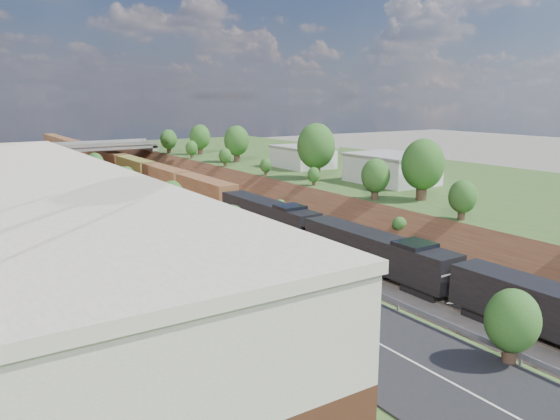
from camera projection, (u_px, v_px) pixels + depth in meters
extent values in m
cube|color=#305523|center=(397.00, 187.00, 93.37)|extent=(44.00, 180.00, 5.00)
cube|color=brown|center=(150.00, 236.00, 70.48)|extent=(10.00, 180.00, 10.00)
cube|color=brown|center=(291.00, 216.00, 82.18)|extent=(10.00, 180.00, 10.00)
cube|color=gray|center=(209.00, 227.00, 74.93)|extent=(1.58, 180.00, 0.18)
cube|color=gray|center=(242.00, 222.00, 77.69)|extent=(1.58, 180.00, 0.18)
cube|color=black|center=(113.00, 201.00, 67.05)|extent=(8.00, 180.00, 0.10)
cube|color=#99999E|center=(145.00, 194.00, 69.13)|extent=(0.06, 171.00, 0.30)
cube|color=brown|center=(33.00, 249.00, 42.11)|extent=(14.00, 62.00, 2.20)
cube|color=#ECE4CB|center=(29.00, 208.00, 41.45)|extent=(14.00, 62.00, 4.30)
cube|color=#ECE4CB|center=(26.00, 176.00, 40.96)|extent=(14.30, 62.30, 0.50)
cube|color=gray|center=(50.00, 163.00, 120.53)|extent=(1.50, 8.00, 6.20)
cube|color=gray|center=(150.00, 157.00, 132.77)|extent=(1.50, 8.00, 6.20)
cube|color=gray|center=(102.00, 147.00, 126.02)|extent=(24.00, 8.00, 1.00)
cube|color=gray|center=(106.00, 145.00, 122.57)|extent=(24.00, 0.30, 0.80)
cube|color=gray|center=(97.00, 142.00, 129.14)|extent=(24.00, 0.30, 0.80)
cube|color=silver|center=(391.00, 170.00, 80.83)|extent=(9.00, 12.00, 4.00)
cube|color=silver|center=(303.00, 157.00, 98.68)|extent=(8.00, 10.00, 3.60)
cylinder|color=#473323|center=(422.00, 189.00, 67.65)|extent=(1.30, 1.30, 2.62)
ellipsoid|color=#325A20|center=(423.00, 164.00, 67.00)|extent=(5.25, 5.25, 6.30)
cylinder|color=#473323|center=(345.00, 282.00, 36.03)|extent=(0.66, 0.66, 1.22)
ellipsoid|color=#325A20|center=(345.00, 261.00, 35.73)|extent=(2.45, 2.45, 2.94)
cube|color=black|center=(375.00, 250.00, 54.67)|extent=(3.26, 19.55, 3.26)
cube|color=black|center=(267.00, 214.00, 71.56)|extent=(3.26, 19.55, 3.26)
cube|color=brown|center=(101.00, 156.00, 137.19)|extent=(3.26, 138.33, 3.91)
imported|color=black|center=(230.00, 260.00, 39.41)|extent=(3.77, 6.95, 1.85)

